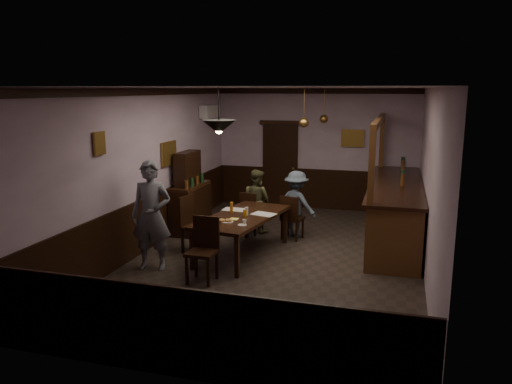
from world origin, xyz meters
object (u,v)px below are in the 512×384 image
(person_seated_left, at_px, (256,200))
(pendant_iron, at_px, (219,127))
(person_seated_right, at_px, (296,204))
(sideboard, at_px, (190,199))
(chair_far_left, at_px, (250,211))
(dining_table, at_px, (242,219))
(chair_near, at_px, (204,246))
(pendant_brass_mid, at_px, (304,123))
(pendant_brass_far, at_px, (324,119))
(chair_far_right, at_px, (291,216))
(chair_side, at_px, (192,221))
(person_standing, at_px, (151,216))
(coffee_cup, at_px, (245,222))
(soda_can, at_px, (245,213))
(bar_counter, at_px, (395,210))

(person_seated_left, height_order, pendant_iron, pendant_iron)
(person_seated_right, height_order, sideboard, sideboard)
(chair_far_left, bearing_deg, person_seated_right, -158.34)
(dining_table, xyz_separation_m, chair_near, (-0.22, -1.30, -0.13))
(dining_table, bearing_deg, sideboard, 140.87)
(pendant_brass_mid, distance_m, pendant_brass_far, 1.41)
(chair_far_right, height_order, chair_side, chair_side)
(dining_table, xyz_separation_m, person_seated_left, (-0.20, 1.60, -0.02))
(chair_side, relative_size, pendant_brass_far, 1.30)
(person_standing, distance_m, person_seated_right, 3.19)
(chair_side, distance_m, pendant_brass_mid, 3.08)
(person_standing, bearing_deg, chair_near, -22.15)
(chair_near, bearing_deg, coffee_cup, 59.14)
(person_seated_left, relative_size, pendant_brass_far, 1.64)
(chair_far_left, distance_m, coffee_cup, 1.99)
(pendant_iron, bearing_deg, chair_far_left, 93.22)
(pendant_iron, distance_m, pendant_brass_mid, 2.78)
(pendant_iron, xyz_separation_m, pendant_brass_mid, (0.87, 2.64, -0.09))
(person_standing, xyz_separation_m, coffee_cup, (1.46, 0.49, -0.12))
(soda_can, xyz_separation_m, pendant_brass_mid, (0.67, 1.92, 1.49))
(chair_far_right, height_order, person_standing, person_standing)
(chair_near, distance_m, coffee_cup, 0.88)
(sideboard, bearing_deg, bar_counter, 7.04)
(person_seated_right, distance_m, pendant_brass_far, 2.43)
(person_seated_left, bearing_deg, bar_counter, -152.33)
(person_standing, height_order, soda_can, person_standing)
(chair_far_right, bearing_deg, person_standing, 62.19)
(coffee_cup, distance_m, pendant_brass_mid, 2.90)
(dining_table, bearing_deg, pendant_iron, -99.17)
(person_standing, xyz_separation_m, sideboard, (-0.33, 2.34, -0.24))
(chair_near, height_order, coffee_cup, chair_near)
(person_standing, distance_m, pendant_brass_mid, 3.79)
(person_standing, xyz_separation_m, soda_can, (1.31, 1.00, -0.11))
(chair_far_left, height_order, pendant_iron, pendant_iron)
(chair_near, relative_size, person_seated_left, 0.76)
(chair_side, relative_size, person_standing, 0.57)
(person_seated_right, bearing_deg, pendant_brass_far, -76.84)
(chair_near, height_order, person_standing, person_standing)
(person_standing, bearing_deg, pendant_iron, 4.76)
(pendant_iron, bearing_deg, person_standing, -165.97)
(person_seated_right, relative_size, pendant_brass_far, 1.68)
(pendant_iron, bearing_deg, pendant_brass_far, 75.20)
(pendant_iron, bearing_deg, soda_can, 74.59)
(chair_side, distance_m, person_seated_right, 2.23)
(chair_far_right, height_order, person_seated_left, person_seated_left)
(soda_can, distance_m, pendant_brass_mid, 2.52)
(soda_can, height_order, pendant_brass_mid, pendant_brass_mid)
(chair_far_left, height_order, chair_far_right, chair_far_right)
(pendant_iron, bearing_deg, sideboard, 124.91)
(soda_can, xyz_separation_m, bar_counter, (2.56, 1.87, -0.20))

